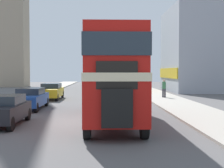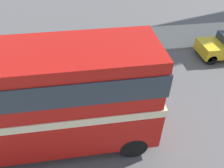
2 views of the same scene
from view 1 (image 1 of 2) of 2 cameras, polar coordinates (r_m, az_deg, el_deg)
ground_plane at (r=16.06m, az=-5.15°, el=-6.94°), size 120.00×120.00×0.00m
sidewalk_right at (r=17.04m, az=18.29°, el=-6.30°), size 3.50×120.00×0.12m
double_decker_bus at (r=16.33m, az=0.00°, el=2.45°), size 2.48×11.08×4.40m
bus_distant at (r=44.95m, az=-0.42°, el=2.12°), size 2.39×9.57×4.05m
car_parked_near at (r=15.83m, az=-19.03°, el=-4.45°), size 1.67×3.99×1.44m
car_parked_mid at (r=21.97m, az=-14.66°, el=-2.52°), size 1.72×4.54×1.45m
car_parked_far at (r=29.37m, az=-11.04°, el=-1.26°), size 1.78×4.69×1.47m
pedestrian_walking at (r=29.94m, az=9.49°, el=-0.59°), size 0.34×0.34×1.69m
bicycle_on_pavement at (r=38.05m, az=6.44°, el=-0.85°), size 0.05×1.76×0.78m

